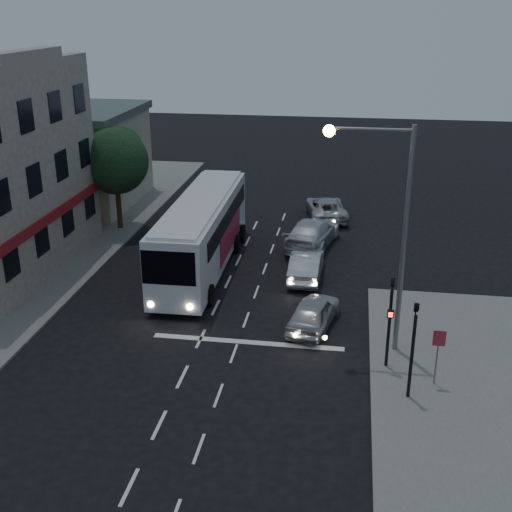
% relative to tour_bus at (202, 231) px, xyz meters
% --- Properties ---
extents(ground, '(120.00, 120.00, 0.00)m').
position_rel_tour_bus_xyz_m(ground, '(1.66, -9.57, -2.07)').
color(ground, black).
extents(road_markings, '(8.00, 30.55, 0.01)m').
position_rel_tour_bus_xyz_m(road_markings, '(2.95, -6.27, -2.07)').
color(road_markings, silver).
rests_on(road_markings, ground).
extents(tour_bus, '(2.98, 12.54, 3.84)m').
position_rel_tour_bus_xyz_m(tour_bus, '(0.00, 0.00, 0.00)').
color(tour_bus, silver).
rests_on(tour_bus, ground).
extents(car_suv, '(2.43, 4.31, 1.38)m').
position_rel_tour_bus_xyz_m(car_suv, '(6.26, -5.77, -1.38)').
color(car_suv, '#BCBCBC').
rests_on(car_suv, ground).
extents(car_sedan_a, '(1.60, 4.36, 1.42)m').
position_rel_tour_bus_xyz_m(car_sedan_a, '(5.51, -0.47, -1.36)').
color(car_sedan_a, silver).
rests_on(car_sedan_a, ground).
extents(car_sedan_b, '(3.31, 5.91, 1.62)m').
position_rel_tour_bus_xyz_m(car_sedan_b, '(5.48, 4.25, -1.26)').
color(car_sedan_b, silver).
rests_on(car_sedan_b, ground).
extents(car_sedan_c, '(3.18, 5.38, 1.40)m').
position_rel_tour_bus_xyz_m(car_sedan_c, '(6.03, 9.57, -1.37)').
color(car_sedan_c, '#B5B6B9').
rests_on(car_sedan_c, ground).
extents(traffic_signal_main, '(0.25, 0.35, 4.10)m').
position_rel_tour_bus_xyz_m(traffic_signal_main, '(9.26, -8.80, 0.35)').
color(traffic_signal_main, black).
rests_on(traffic_signal_main, sidewalk_near).
extents(traffic_signal_side, '(0.18, 0.15, 4.10)m').
position_rel_tour_bus_xyz_m(traffic_signal_side, '(9.96, -10.77, 0.35)').
color(traffic_signal_side, black).
rests_on(traffic_signal_side, sidewalk_near).
extents(regulatory_sign, '(0.45, 0.12, 2.20)m').
position_rel_tour_bus_xyz_m(regulatory_sign, '(10.96, -9.81, -0.48)').
color(regulatory_sign, slate).
rests_on(regulatory_sign, sidewalk_near).
extents(streetlight, '(3.32, 0.44, 9.00)m').
position_rel_tour_bus_xyz_m(streetlight, '(9.00, -7.37, 3.66)').
color(streetlight, slate).
rests_on(streetlight, sidewalk_near).
extents(low_building_north, '(9.40, 9.40, 6.50)m').
position_rel_tour_bus_xyz_m(low_building_north, '(-11.84, 10.43, 1.32)').
color(low_building_north, '#A89988').
rests_on(low_building_north, sidewalk_far).
extents(street_tree, '(4.00, 4.00, 6.20)m').
position_rel_tour_bus_xyz_m(street_tree, '(-6.55, 5.45, 2.42)').
color(street_tree, black).
rests_on(street_tree, sidewalk_far).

